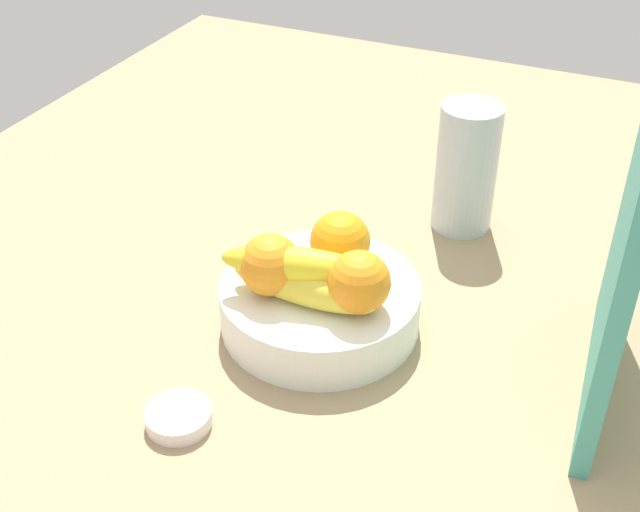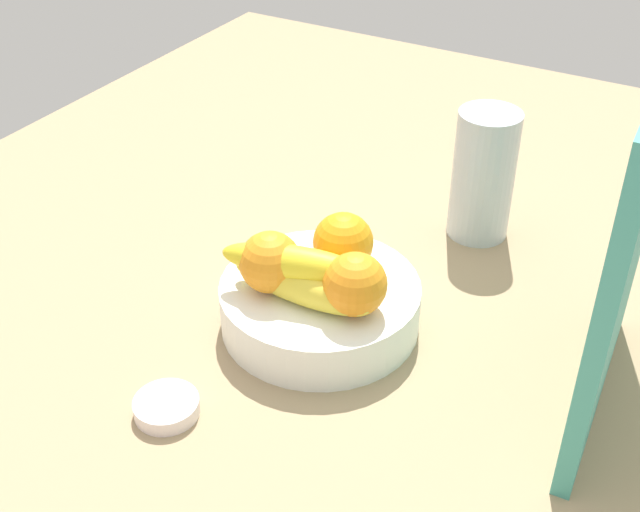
{
  "view_description": "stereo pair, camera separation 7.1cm",
  "coord_description": "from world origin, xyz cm",
  "views": [
    {
      "loc": [
        66.38,
        29.26,
        61.64
      ],
      "look_at": [
        -2.09,
        -1.54,
        9.57
      ],
      "focal_mm": 46.82,
      "sensor_mm": 36.0,
      "label": 1
    },
    {
      "loc": [
        63.18,
        35.56,
        61.64
      ],
      "look_at": [
        -2.09,
        -1.54,
        9.57
      ],
      "focal_mm": 46.82,
      "sensor_mm": 36.0,
      "label": 2
    }
  ],
  "objects": [
    {
      "name": "ground_plane",
      "position": [
        0.0,
        0.0,
        -1.5
      ],
      "size": [
        180.0,
        140.0,
        3.0
      ],
      "primitive_type": "cube",
      "color": "#9D8561"
    },
    {
      "name": "fruit_bowl",
      "position": [
        -2.09,
        -1.54,
        2.78
      ],
      "size": [
        22.83,
        22.83,
        5.57
      ],
      "primitive_type": "cylinder",
      "color": "white",
      "rests_on": "ground_plane"
    },
    {
      "name": "orange_front_left",
      "position": [
        -6.39,
        -0.97,
        9.05
      ],
      "size": [
        6.96,
        6.96,
        6.96
      ],
      "primitive_type": "sphere",
      "color": "orange",
      "rests_on": "fruit_bowl"
    },
    {
      "name": "orange_front_right",
      "position": [
        0.98,
        -6.09,
        9.05
      ],
      "size": [
        6.96,
        6.96,
        6.96
      ],
      "primitive_type": "sphere",
      "color": "orange",
      "rests_on": "fruit_bowl"
    },
    {
      "name": "orange_center",
      "position": [
        0.34,
        3.89,
        9.05
      ],
      "size": [
        6.96,
        6.96,
        6.96
      ],
      "primitive_type": "sphere",
      "color": "orange",
      "rests_on": "fruit_bowl"
    },
    {
      "name": "banana_bunch",
      "position": [
        1.05,
        -2.44,
        8.67
      ],
      "size": [
        7.8,
        18.21,
        6.2
      ],
      "color": "yellow",
      "rests_on": "fruit_bowl"
    },
    {
      "name": "cutting_board",
      "position": [
        -5.14,
        28.98,
        18.0
      ],
      "size": [
        28.06,
        3.55,
        36.0
      ],
      "primitive_type": "cube",
      "rotation": [
        0.0,
        0.0,
        0.06
      ],
      "color": "teal",
      "rests_on": "ground_plane"
    },
    {
      "name": "thermos_tumbler",
      "position": [
        -29.58,
        7.19,
        8.77
      ],
      "size": [
        8.09,
        8.09,
        17.55
      ],
      "primitive_type": "cylinder",
      "color": "#B3BFC5",
      "rests_on": "ground_plane"
    },
    {
      "name": "jar_lid",
      "position": [
        18.08,
        -8.0,
        0.86
      ],
      "size": [
        6.72,
        6.72,
        1.72
      ],
      "primitive_type": "cylinder",
      "color": "white",
      "rests_on": "ground_plane"
    }
  ]
}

